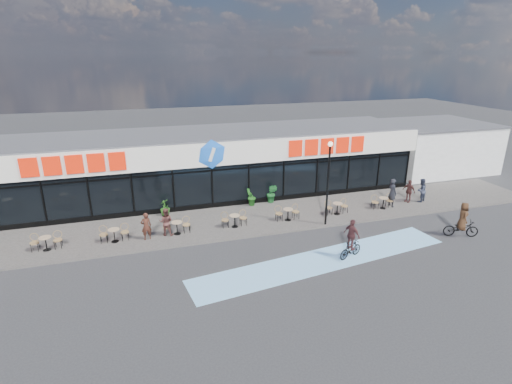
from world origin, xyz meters
TOP-DOWN VIEW (x-y plane):
  - ground at (0.00, 0.00)m, footprint 120.00×120.00m
  - sidewalk at (0.00, 4.50)m, footprint 44.00×5.00m
  - bike_lane at (4.00, -1.50)m, footprint 14.17×4.13m
  - building at (-0.00, 9.93)m, footprint 30.60×6.57m
  - neighbour_building at (20.50, 11.00)m, footprint 9.20×7.20m
  - lamp_post at (5.93, 2.30)m, footprint 0.28×0.28m
  - bistro_set_1 at (-9.47, 3.62)m, footprint 1.54×0.62m
  - bistro_set_2 at (-6.11, 3.62)m, footprint 1.54×0.62m
  - bistro_set_3 at (-2.74, 3.62)m, footprint 1.54×0.62m
  - bistro_set_4 at (0.63, 3.62)m, footprint 1.54×0.62m
  - bistro_set_5 at (3.99, 3.62)m, footprint 1.54×0.62m
  - bistro_set_6 at (7.36, 3.62)m, footprint 1.54×0.62m
  - bistro_set_7 at (10.73, 3.62)m, footprint 1.54×0.62m
  - potted_plant_left at (-3.14, 6.54)m, footprint 0.84×0.84m
  - potted_plant_mid at (2.53, 6.59)m, footprint 0.84×0.79m
  - potted_plant_right at (4.06, 6.73)m, footprint 0.93×0.90m
  - patron_left at (-4.40, 3.33)m, footprint 0.62×0.46m
  - patron_right at (-3.32, 3.57)m, footprint 0.93×0.82m
  - pedestrian_a at (13.07, 4.09)m, footprint 0.67×1.00m
  - pedestrian_b at (11.46, 3.71)m, footprint 0.53×0.74m
  - pedestrian_c at (13.91, 3.88)m, footprint 0.99×0.90m
  - cyclist_a at (5.36, -1.65)m, footprint 1.59×1.04m
  - cyclist_b at (12.55, -1.27)m, footprint 2.00×1.35m

SIDE VIEW (x-z plane):
  - ground at x=0.00m, z-range 0.00..0.00m
  - bike_lane at x=4.00m, z-range 0.00..0.01m
  - sidewalk at x=0.00m, z-range 0.00..0.10m
  - bistro_set_1 at x=-9.47m, z-range 0.11..1.01m
  - bistro_set_2 at x=-6.11m, z-range 0.11..1.01m
  - bistro_set_3 at x=-2.74m, z-range 0.11..1.01m
  - bistro_set_4 at x=0.63m, z-range 0.11..1.01m
  - bistro_set_5 at x=3.99m, z-range 0.11..1.01m
  - bistro_set_6 at x=7.36m, z-range 0.11..1.01m
  - bistro_set_7 at x=10.73m, z-range 0.11..1.01m
  - potted_plant_left at x=-3.14m, z-range 0.10..1.17m
  - potted_plant_mid at x=2.53m, z-range 0.10..1.32m
  - cyclist_b at x=12.55m, z-range -0.27..1.76m
  - potted_plant_right at x=4.06m, z-range 0.10..1.42m
  - cyclist_a at x=5.36m, z-range -0.17..1.91m
  - patron_left at x=-4.40m, z-range 0.10..1.67m
  - pedestrian_a at x=13.07m, z-range 0.10..1.68m
  - patron_right at x=-3.32m, z-range 0.10..1.71m
  - pedestrian_c at x=13.91m, z-range 0.10..1.75m
  - pedestrian_b at x=11.46m, z-range 0.10..2.02m
  - neighbour_building at x=20.50m, z-range 0.01..4.12m
  - building at x=0.00m, z-range -0.04..4.71m
  - lamp_post at x=5.93m, z-range 0.58..5.62m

